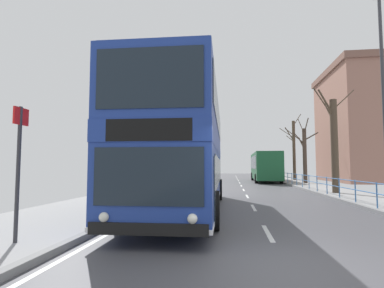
{
  "coord_description": "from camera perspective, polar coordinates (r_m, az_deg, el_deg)",
  "views": [
    {
      "loc": [
        -0.92,
        -5.44,
        1.67
      ],
      "look_at": [
        -2.22,
        4.9,
        2.45
      ],
      "focal_mm": 28.58,
      "sensor_mm": 36.0,
      "label": 1
    }
  ],
  "objects": [
    {
      "name": "street_lamp_far_side",
      "position": [
        15.66,
        32.05,
        10.01
      ],
      "size": [
        0.28,
        0.6,
        9.17
      ],
      "color": "#38383D",
      "rests_on": "ground"
    },
    {
      "name": "pedestrian_railing_far_kerb",
      "position": [
        21.74,
        21.61,
        -6.27
      ],
      "size": [
        0.05,
        33.61,
        0.96
      ],
      "color": "#386BA8",
      "rests_on": "ground"
    },
    {
      "name": "bare_tree_far_01",
      "position": [
        20.05,
        25.0,
        0.12
      ],
      "size": [
        2.82,
        2.05,
        6.23
      ],
      "color": "#4C3D2D",
      "rests_on": "ground"
    },
    {
      "name": "background_building_00",
      "position": [
        40.25,
        31.79,
        3.21
      ],
      "size": [
        11.59,
        12.09,
        12.85
      ],
      "color": "#936656",
      "rests_on": "ground"
    },
    {
      "name": "background_bus_far_lane",
      "position": [
        35.21,
        13.46,
        -4.04
      ],
      "size": [
        2.85,
        10.93,
        3.17
      ],
      "color": "#19512D",
      "rests_on": "ground"
    },
    {
      "name": "ground",
      "position": [
        5.68,
        9.52,
        -20.92
      ],
      "size": [
        15.8,
        140.0,
        0.2
      ],
      "color": "#4A4A4F"
    },
    {
      "name": "bus_stop_sign_near",
      "position": [
        7.25,
        -29.6,
        -2.34
      ],
      "size": [
        0.08,
        0.44,
        2.78
      ],
      "color": "#2D2D33",
      "rests_on": "ground"
    },
    {
      "name": "bare_tree_far_02",
      "position": [
        30.96,
        20.26,
        -1.64
      ],
      "size": [
        2.95,
        2.45,
        6.24
      ],
      "color": "#423328",
      "rests_on": "ground"
    },
    {
      "name": "double_decker_bus_main",
      "position": [
        11.79,
        -1.27,
        -1.19
      ],
      "size": [
        2.89,
        11.63,
        4.39
      ],
      "color": "navy",
      "rests_on": "ground"
    },
    {
      "name": "bare_tree_far_00",
      "position": [
        37.68,
        18.47,
        -0.94
      ],
      "size": [
        2.48,
        1.12,
        7.75
      ],
      "color": "#4C3D2D",
      "rests_on": "ground"
    }
  ]
}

